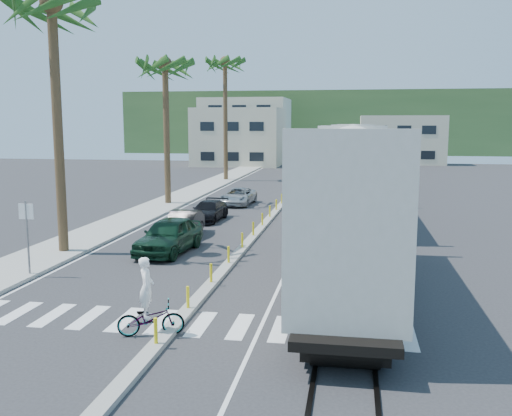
{
  "coord_description": "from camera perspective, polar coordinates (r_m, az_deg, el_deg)",
  "views": [
    {
      "loc": [
        5.08,
        -17.85,
        5.98
      ],
      "look_at": [
        0.6,
        8.32,
        2.0
      ],
      "focal_mm": 40.0,
      "sensor_mm": 36.0,
      "label": 1
    }
  ],
  "objects": [
    {
      "name": "ground",
      "position": [
        19.5,
        -5.96,
        -9.38
      ],
      "size": [
        140.0,
        140.0,
        0.0
      ],
      "primitive_type": "plane",
      "color": "#28282B",
      "rests_on": "ground"
    },
    {
      "name": "sidewalk",
      "position": [
        45.34,
        -7.82,
        0.96
      ],
      "size": [
        3.0,
        90.0,
        0.15
      ],
      "primitive_type": "cube",
      "color": "gray",
      "rests_on": "ground"
    },
    {
      "name": "rails",
      "position": [
        46.23,
        9.52,
        1.01
      ],
      "size": [
        1.56,
        100.0,
        0.06
      ],
      "color": "black",
      "rests_on": "ground"
    },
    {
      "name": "median",
      "position": [
        38.6,
        2.03,
        -0.26
      ],
      "size": [
        0.45,
        60.0,
        0.85
      ],
      "color": "gray",
      "rests_on": "ground"
    },
    {
      "name": "crosswalk",
      "position": [
        17.68,
        -7.74,
        -11.3
      ],
      "size": [
        14.0,
        2.2,
        0.01
      ],
      "primitive_type": "cube",
      "color": "silver",
      "rests_on": "ground"
    },
    {
      "name": "lane_markings",
      "position": [
        43.86,
        0.12,
        0.69
      ],
      "size": [
        9.42,
        90.0,
        0.01
      ],
      "color": "silver",
      "rests_on": "ground"
    },
    {
      "name": "freight_train",
      "position": [
        40.2,
        9.58,
        4.02
      ],
      "size": [
        3.0,
        60.94,
        5.85
      ],
      "color": "beige",
      "rests_on": "ground"
    },
    {
      "name": "palm_trees",
      "position": [
        42.91,
        -8.54,
        14.89
      ],
      "size": [
        3.5,
        37.2,
        13.75
      ],
      "color": "brown",
      "rests_on": "ground"
    },
    {
      "name": "street_sign",
      "position": [
        23.73,
        -21.92,
        -1.82
      ],
      "size": [
        0.6,
        0.08,
        3.0
      ],
      "color": "slate",
      "rests_on": "ground"
    },
    {
      "name": "buildings",
      "position": [
        90.25,
        2.4,
        7.49
      ],
      "size": [
        38.0,
        27.0,
        10.0
      ],
      "color": "beige",
      "rests_on": "ground"
    },
    {
      "name": "hillside",
      "position": [
        117.96,
        7.31,
        8.47
      ],
      "size": [
        80.0,
        20.0,
        12.0
      ],
      "primitive_type": "cube",
      "color": "#385628",
      "rests_on": "ground"
    },
    {
      "name": "car_lead",
      "position": [
        26.69,
        -8.7,
        -2.73
      ],
      "size": [
        2.84,
        5.17,
        1.64
      ],
      "primitive_type": "imported",
      "rotation": [
        0.0,
        0.0,
        -0.09
      ],
      "color": "black",
      "rests_on": "ground"
    },
    {
      "name": "car_second",
      "position": [
        30.31,
        -7.27,
        -1.62
      ],
      "size": [
        1.75,
        4.22,
        1.36
      ],
      "primitive_type": "imported",
      "rotation": [
        0.0,
        0.0,
        0.04
      ],
      "color": "black",
      "rests_on": "ground"
    },
    {
      "name": "car_third",
      "position": [
        35.14,
        -4.81,
        -0.3
      ],
      "size": [
        2.2,
        4.41,
        1.22
      ],
      "primitive_type": "imported",
      "rotation": [
        0.0,
        0.0,
        -0.06
      ],
      "color": "black",
      "rests_on": "ground"
    },
    {
      "name": "car_rear",
      "position": [
        41.9,
        -1.79,
        1.17
      ],
      "size": [
        2.49,
        4.65,
        1.24
      ],
      "primitive_type": "imported",
      "rotation": [
        0.0,
        0.0,
        -0.05
      ],
      "color": "#B1B3B6",
      "rests_on": "ground"
    },
    {
      "name": "cyclist",
      "position": [
        16.62,
        -10.58,
        -10.11
      ],
      "size": [
        1.75,
        2.26,
        2.27
      ],
      "rotation": [
        0.0,
        0.0,
        1.88
      ],
      "color": "#9EA0A5",
      "rests_on": "ground"
    }
  ]
}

